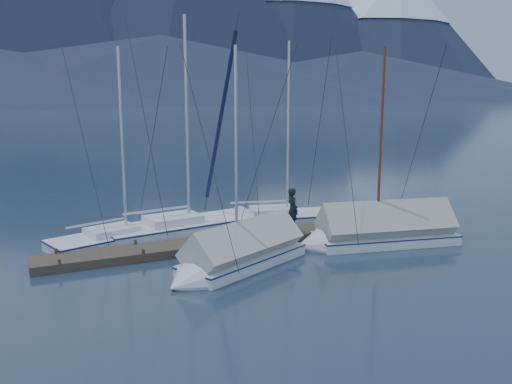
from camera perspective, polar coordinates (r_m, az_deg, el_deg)
ground at (r=21.55m, az=2.21°, el=-6.67°), size 1000.00×1000.00×0.00m
mountain_range at (r=392.54m, az=-23.31°, el=17.60°), size 877.00×584.00×150.50m
dock at (r=23.25m, az=0.00°, el=-5.07°), size 18.00×1.50×0.54m
mooring_posts at (r=22.99m, az=-1.14°, el=-4.63°), size 15.12×1.52×0.35m
sailboat_open_left at (r=24.39m, az=-12.48°, el=-4.45°), size 7.06×3.84×8.99m
sailboat_open_mid at (r=25.44m, az=-5.90°, el=-3.55°), size 8.25×3.69×10.58m
sailboat_open_right at (r=26.92m, az=4.33°, el=-2.77°), size 7.48×3.67×9.53m
sailboat_covered_near at (r=23.44m, az=12.28°, el=-4.33°), size 7.22×3.46×9.02m
sailboat_covered_far at (r=19.88m, az=-2.28°, el=-6.90°), size 6.43×4.34×8.74m
person at (r=23.53m, az=3.86°, el=-1.90°), size 0.50×0.73×1.93m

